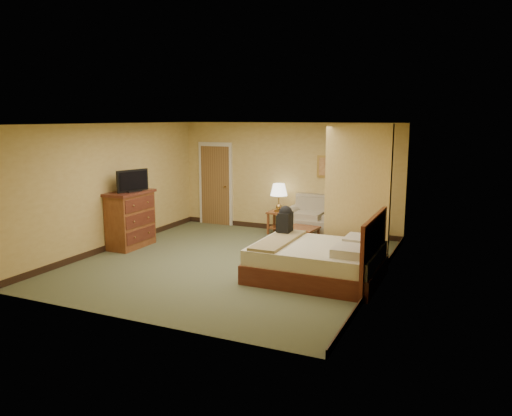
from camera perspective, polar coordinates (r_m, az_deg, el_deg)
The scene contains 17 objects.
floor at distance 9.53m, azimuth -2.84°, elevation -6.25°, with size 6.00×6.00×0.00m, color #4F5436.
ceiling at distance 9.14m, azimuth -2.99°, elevation 9.59°, with size 6.00×6.00×0.00m, color white.
back_wall at distance 11.97m, azimuth 3.65°, elevation 3.50°, with size 5.50×0.02×2.60m, color tan.
left_wall at distance 10.77m, azimuth -16.07°, elevation 2.36°, with size 0.02×6.00×2.60m, color tan.
right_wall at distance 8.37m, azimuth 14.09°, elevation 0.28°, with size 0.02×6.00×2.60m, color tan.
partition at distance 9.38m, azimuth 11.50°, elevation 1.44°, with size 1.20×0.15×2.60m, color tan.
door at distance 12.78m, azimuth -4.64°, elevation 2.71°, with size 0.94×0.16×2.10m.
baseboard at distance 12.17m, azimuth 3.57°, elevation -2.31°, with size 5.50×0.02×0.12m, color black.
loveseat at distance 11.40m, azimuth 7.85°, elevation -1.95°, with size 1.90×0.88×0.96m.
side_table at distance 11.83m, azimuth 2.60°, elevation -1.25°, with size 0.48×0.48×0.52m.
table_lamp at distance 11.71m, azimuth 2.63°, elevation 2.02°, with size 0.40×0.40×0.66m.
coffee_table at distance 10.71m, azimuth 5.27°, elevation -2.82°, with size 0.69×0.69×0.40m.
wall_picture at distance 11.58m, azimuth 8.56°, elevation 4.67°, with size 0.66×0.04×0.52m.
dresser at distance 10.85m, azimuth -14.16°, elevation -1.23°, with size 0.59×1.12×1.19m.
tv at distance 10.66m, azimuth -13.92°, elevation 2.98°, with size 0.27×0.74×0.46m.
bed at distance 8.57m, azimuth 7.33°, elevation -5.99°, with size 2.14×1.82×1.17m.
backpack at distance 9.22m, azimuth 3.39°, elevation -1.31°, with size 0.25×0.32×0.54m.
Camera 1 is at (4.17, -8.13, 2.71)m, focal length 35.00 mm.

